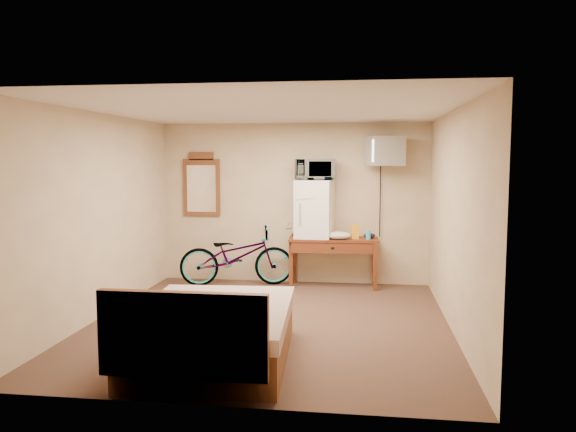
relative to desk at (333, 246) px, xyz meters
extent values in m
plane|color=#4A3225|center=(-0.65, -2.00, -0.63)|extent=(4.60, 4.60, 0.00)
plane|color=silver|center=(-0.65, -2.00, 1.87)|extent=(4.60, 4.60, 0.00)
cube|color=beige|center=(-0.65, 0.30, 0.62)|extent=(4.20, 0.04, 2.50)
cube|color=beige|center=(-0.65, -4.30, 0.62)|extent=(4.20, 0.04, 2.50)
cube|color=beige|center=(-2.75, -2.00, 0.62)|extent=(0.04, 4.60, 2.50)
cube|color=beige|center=(1.45, -2.00, 0.62)|extent=(0.04, 4.60, 2.50)
cube|color=beige|center=(-0.73, 0.29, 0.29)|extent=(0.08, 0.01, 0.13)
cube|color=brown|center=(0.00, 0.04, 0.10)|extent=(1.37, 0.58, 0.04)
cube|color=brown|center=(-0.63, -0.17, -0.28)|extent=(0.06, 0.06, 0.71)
cube|color=brown|center=(0.63, -0.17, -0.28)|extent=(0.06, 0.06, 0.71)
cube|color=brown|center=(-0.63, 0.25, -0.28)|extent=(0.06, 0.06, 0.71)
cube|color=brown|center=(0.63, 0.25, -0.28)|extent=(0.06, 0.06, 0.71)
cube|color=brown|center=(0.00, -0.19, 0.00)|extent=(1.23, 0.10, 0.16)
cube|color=black|center=(0.00, -0.21, 0.00)|extent=(0.05, 0.02, 0.03)
cube|color=white|center=(-0.29, 0.04, 0.56)|extent=(0.59, 0.57, 0.88)
cube|color=gray|center=(-0.29, -0.22, 0.73)|extent=(0.54, 0.01, 0.00)
cylinder|color=gray|center=(-0.49, -0.22, 0.51)|extent=(0.02, 0.02, 0.32)
imported|color=white|center=(-0.29, 0.04, 1.16)|extent=(0.64, 0.50, 0.32)
cube|color=orange|center=(0.32, -0.02, 0.23)|extent=(0.12, 0.08, 0.22)
cylinder|color=#429DE3|center=(0.52, -0.05, 0.18)|extent=(0.07, 0.07, 0.13)
ellipsoid|color=beige|center=(0.08, -0.10, 0.18)|extent=(0.37, 0.29, 0.11)
ellipsoid|color=black|center=(-0.48, -0.08, 0.18)|extent=(0.30, 0.22, 0.11)
ellipsoid|color=black|center=(0.54, 0.06, 0.16)|extent=(0.18, 0.15, 0.08)
cube|color=black|center=(0.75, 0.28, 1.33)|extent=(0.14, 0.02, 0.14)
cylinder|color=black|center=(0.75, 0.24, 1.33)|extent=(0.05, 0.30, 0.05)
cube|color=gray|center=(0.75, 0.02, 1.43)|extent=(0.60, 0.55, 0.43)
cube|color=white|center=(0.75, -0.19, 1.43)|extent=(0.39, 0.15, 0.33)
cube|color=black|center=(0.75, 0.23, 1.43)|extent=(0.29, 0.11, 0.26)
cube|color=brown|center=(-2.13, 0.27, 0.86)|extent=(0.60, 0.04, 0.90)
cube|color=brown|center=(-2.13, 0.27, 1.36)|extent=(0.40, 0.04, 0.13)
cube|color=white|center=(-2.13, 0.25, 0.84)|extent=(0.47, 0.01, 0.74)
imported|color=black|center=(-1.48, -0.08, -0.17)|extent=(1.83, 1.00, 0.91)
cube|color=brown|center=(-0.97, -3.30, -0.43)|extent=(1.49, 1.92, 0.40)
cube|color=#BFAB94|center=(-0.97, -3.30, -0.18)|extent=(1.53, 1.96, 0.14)
cube|color=brown|center=(-0.97, -4.26, -0.08)|extent=(1.38, 0.08, 0.70)
ellipsoid|color=silver|center=(-1.29, -3.95, -0.05)|extent=(0.57, 0.35, 0.20)
ellipsoid|color=silver|center=(-0.64, -3.95, -0.05)|extent=(0.57, 0.35, 0.20)
camera|label=1|loc=(0.43, -8.43, 1.30)|focal=35.00mm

